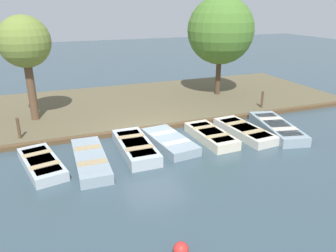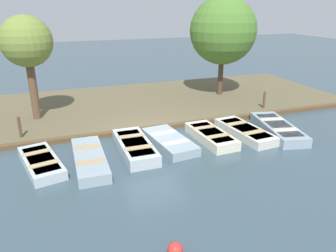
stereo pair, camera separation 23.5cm
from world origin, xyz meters
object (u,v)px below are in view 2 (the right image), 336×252
Objects in this scene: rowboat_2 at (135,147)px; rowboat_5 at (245,131)px; park_tree_left at (223,31)px; rowboat_3 at (169,141)px; rowboat_4 at (211,136)px; mooring_post_far at (264,102)px; mooring_post_near at (20,129)px; rowboat_6 at (278,128)px; rowboat_0 at (41,162)px; park_tree_far_left at (27,43)px; rowboat_1 at (90,159)px; buoy at (175,250)px.

rowboat_2 is 4.81m from rowboat_5.
park_tree_left is (-5.69, 1.84, 3.66)m from rowboat_5.
rowboat_4 is (0.09, 1.78, 0.02)m from rowboat_3.
rowboat_3 is 6.49m from mooring_post_far.
rowboat_6 is at bearing 75.52° from mooring_post_near.
rowboat_0 is 5.96m from park_tree_far_left.
park_tree_left is (-5.80, 9.98, 3.67)m from rowboat_0.
mooring_post_far is at bearing 90.61° from rowboat_0.
mooring_post_far is (0.00, 11.53, 0.00)m from mooring_post_near.
mooring_post_near is at bearing -73.23° from park_tree_left.
park_tree_far_left reaches higher than rowboat_3.
rowboat_6 reaches higher than rowboat_0.
rowboat_1 is at bearing -53.97° from park_tree_left.
rowboat_3 is (-0.51, 3.16, -0.01)m from rowboat_1.
park_tree_left is at bearing 127.11° from rowboat_1.
buoy is at bearing -39.30° from rowboat_6.
rowboat_3 is at bearing -81.38° from rowboat_6.
rowboat_6 is 2.94m from mooring_post_far.
rowboat_1 is 3.72m from mooring_post_near.
park_tree_left is at bearing 146.00° from rowboat_4.
park_tree_left is at bearing 106.77° from mooring_post_near.
rowboat_4 is 4.92m from mooring_post_far.
mooring_post_near is at bearing -120.03° from rowboat_3.
park_tree_far_left is at bearing 165.30° from mooring_post_near.
buoy is at bearing -48.43° from rowboat_5.
buoy is 0.07× the size of park_tree_far_left.
park_tree_far_left reaches higher than mooring_post_near.
park_tree_left reaches higher than rowboat_1.
rowboat_6 is 0.76× the size of park_tree_far_left.
rowboat_2 reaches higher than rowboat_0.
mooring_post_far reaches higher than rowboat_0.
rowboat_6 is at bearing 79.39° from rowboat_3.
mooring_post_near is at bearing -139.77° from rowboat_1.
rowboat_5 is at bearing 74.54° from mooring_post_near.
rowboat_0 is at bearing 16.15° from mooring_post_near.
rowboat_6 is (0.22, 1.50, 0.02)m from rowboat_5.
park_tree_left reaches higher than rowboat_3.
mooring_post_near is 0.23× the size of park_tree_far_left.
rowboat_1 is 1.77m from rowboat_2.
rowboat_6 is 3.31× the size of mooring_post_far.
rowboat_6 is at bearing 82.91° from rowboat_4.
park_tree_left reaches higher than rowboat_4.
mooring_post_far is at bearing 108.42° from rowboat_1.
rowboat_1 is 1.19× the size of rowboat_4.
rowboat_3 is at bearing 66.80° from mooring_post_near.
rowboat_2 is 0.84× the size of rowboat_6.
rowboat_5 is (-0.11, 8.13, 0.01)m from rowboat_0.
rowboat_2 is 9.50m from park_tree_left.
rowboat_3 is 0.61× the size of park_tree_far_left.
rowboat_2 is 1.10× the size of rowboat_4.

